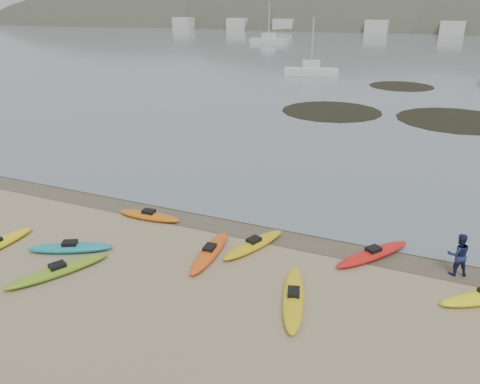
% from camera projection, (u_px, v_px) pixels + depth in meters
% --- Properties ---
extents(ground, '(600.00, 600.00, 0.00)m').
position_uv_depth(ground, '(240.00, 223.00, 21.15)').
color(ground, tan).
rests_on(ground, ground).
extents(wet_sand, '(60.00, 60.00, 0.00)m').
position_uv_depth(wet_sand, '(237.00, 225.00, 20.90)').
color(wet_sand, brown).
rests_on(wet_sand, ground).
extents(water, '(1200.00, 1200.00, 0.00)m').
position_uv_depth(water, '(444.00, 19.00, 275.76)').
color(water, slate).
rests_on(water, ground).
extents(kayaks, '(24.58, 9.70, 0.34)m').
position_uv_depth(kayaks, '(201.00, 259.00, 17.83)').
color(kayaks, silver).
rests_on(kayaks, ground).
extents(person_east, '(0.96, 0.85, 1.64)m').
position_uv_depth(person_east, '(458.00, 255.00, 16.84)').
color(person_east, navy).
rests_on(person_east, ground).
extents(kelp_mats, '(20.00, 25.04, 0.04)m').
position_uv_depth(kelp_mats, '(399.00, 107.00, 44.22)').
color(kelp_mats, black).
rests_on(kelp_mats, water).
extents(moored_boats, '(90.48, 70.88, 1.28)m').
position_uv_depth(moored_boats, '(445.00, 55.00, 83.52)').
color(moored_boats, silver).
rests_on(moored_boats, ground).
extents(far_town, '(199.00, 5.00, 4.00)m').
position_uv_depth(far_town, '(450.00, 28.00, 141.23)').
color(far_town, beige).
rests_on(far_town, ground).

